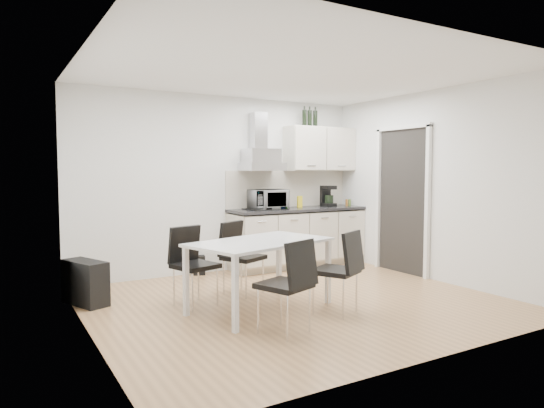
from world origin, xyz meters
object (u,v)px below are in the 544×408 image
(dining_table, at_px, (260,247))
(chair_far_left, at_px, (195,267))
(chair_far_right, at_px, (243,258))
(chair_near_left, at_px, (284,286))
(floor_speaker, at_px, (199,265))
(chair_near_right, at_px, (335,272))
(guitar_amp, at_px, (85,282))
(kitchenette, at_px, (299,213))

(dining_table, xyz_separation_m, chair_far_left, (-0.56, 0.47, -0.24))
(chair_far_right, relative_size, chair_near_left, 1.00)
(floor_speaker, bearing_deg, chair_near_right, -60.03)
(dining_table, distance_m, chair_far_right, 0.72)
(chair_far_right, bearing_deg, chair_near_right, 86.69)
(chair_far_left, height_order, chair_near_right, same)
(floor_speaker, bearing_deg, dining_table, -74.33)
(guitar_amp, bearing_deg, dining_table, -57.46)
(kitchenette, bearing_deg, chair_far_right, -143.69)
(dining_table, bearing_deg, chair_near_left, -119.15)
(kitchenette, height_order, dining_table, kitchenette)
(chair_near_right, height_order, floor_speaker, chair_near_right)
(chair_far_right, relative_size, chair_near_right, 1.00)
(chair_far_right, xyz_separation_m, guitar_amp, (-1.74, 0.49, -0.19))
(chair_near_right, bearing_deg, guitar_amp, 115.62)
(kitchenette, xyz_separation_m, chair_near_right, (-1.07, -2.33, -0.39))
(chair_near_left, distance_m, floor_speaker, 2.79)
(chair_near_right, bearing_deg, chair_near_left, 171.05)
(chair_far_right, xyz_separation_m, chair_near_left, (-0.32, -1.46, 0.00))
(floor_speaker, bearing_deg, chair_far_right, -69.62)
(dining_table, distance_m, floor_speaker, 2.04)
(chair_near_right, bearing_deg, chair_far_left, 112.26)
(dining_table, distance_m, chair_far_left, 0.77)
(chair_far_right, height_order, chair_near_left, same)
(kitchenette, distance_m, chair_far_right, 1.96)
(chair_far_right, xyz_separation_m, chair_near_right, (0.48, -1.19, 0.00))
(chair_far_right, distance_m, chair_near_right, 1.28)
(chair_far_left, bearing_deg, floor_speaker, -129.12)
(kitchenette, height_order, floor_speaker, kitchenette)
(chair_near_left, distance_m, guitar_amp, 2.42)
(dining_table, height_order, floor_speaker, dining_table)
(chair_far_right, bearing_deg, floor_speaker, -112.64)
(chair_near_left, height_order, guitar_amp, chair_near_left)
(guitar_amp, bearing_deg, kitchenette, -10.68)
(dining_table, relative_size, floor_speaker, 6.11)
(chair_far_left, distance_m, chair_near_left, 1.32)
(kitchenette, height_order, chair_near_right, kitchenette)
(dining_table, xyz_separation_m, chair_near_right, (0.61, -0.53, -0.24))
(dining_table, height_order, chair_near_right, chair_near_right)
(chair_near_right, xyz_separation_m, floor_speaker, (-0.54, 2.50, -0.30))
(chair_near_right, bearing_deg, dining_table, 111.93)
(chair_far_right, distance_m, floor_speaker, 1.34)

